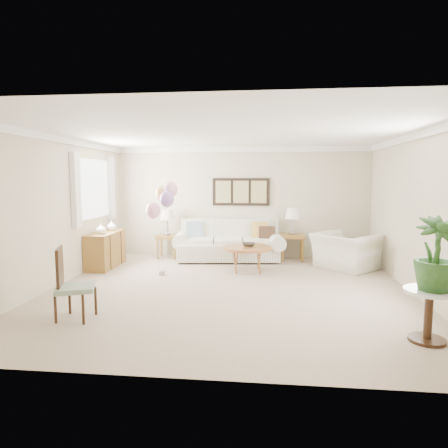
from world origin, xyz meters
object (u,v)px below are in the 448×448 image
object	(u,v)px
coffee_table	(248,249)
accent_chair	(70,282)
sofa	(229,244)
balloon_cluster	(163,198)
armchair	(345,251)

from	to	relation	value
coffee_table	accent_chair	size ratio (longest dim) A/B	1.04
sofa	balloon_cluster	world-z (taller)	balloon_cluster
coffee_table	armchair	distance (m)	2.03
armchair	accent_chair	xyz separation A→B (m)	(-4.19, -3.43, 0.13)
armchair	coffee_table	bearing A→B (deg)	58.62
armchair	balloon_cluster	distance (m)	3.85
coffee_table	balloon_cluster	xyz separation A→B (m)	(-1.58, -0.49, 1.02)
sofa	balloon_cluster	size ratio (longest dim) A/B	1.43
sofa	armchair	world-z (taller)	sofa
sofa	accent_chair	xyz separation A→B (m)	(-1.71, -4.10, 0.13)
sofa	coffee_table	xyz separation A→B (m)	(0.49, -1.09, 0.10)
sofa	accent_chair	distance (m)	4.44
armchair	sofa	bearing A→B (deg)	31.42
armchair	accent_chair	size ratio (longest dim) A/B	1.19
sofa	armchair	size ratio (longest dim) A/B	2.28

